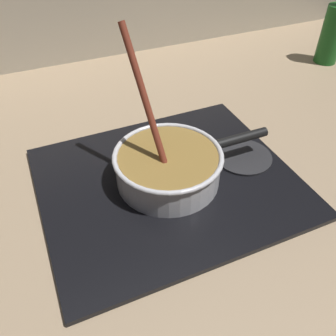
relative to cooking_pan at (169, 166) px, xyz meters
name	(u,v)px	position (x,y,z in m)	size (l,w,h in m)	color
ground	(157,214)	(-0.05, -0.06, -0.07)	(2.40, 1.60, 0.04)	#9E8466
hob_plate	(168,182)	(0.00, 0.00, -0.05)	(0.56, 0.48, 0.01)	black
burner_ring	(168,179)	(0.00, 0.00, -0.04)	(0.18, 0.18, 0.01)	#592D0C
spare_burner	(243,157)	(0.20, 0.00, -0.04)	(0.14, 0.14, 0.01)	#262628
cooking_pan	(169,166)	(0.00, 0.00, 0.00)	(0.37, 0.24, 0.33)	silver
sauce_bottle	(333,33)	(0.78, 0.37, 0.05)	(0.08, 0.08, 0.25)	#19591E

